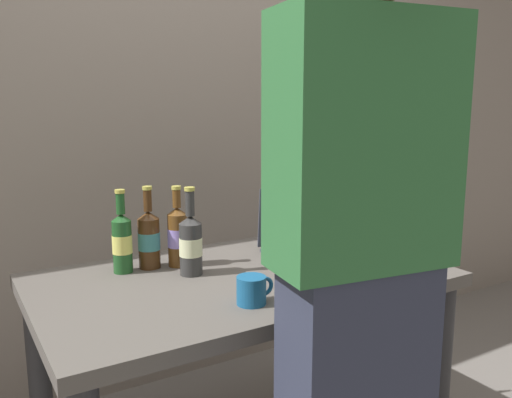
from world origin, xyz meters
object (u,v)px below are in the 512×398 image
Objects in this scene: person_figure at (359,283)px; laptop at (309,238)px; beer_bottle_green at (178,235)px; beer_bottle_dark at (122,241)px; beer_bottle_brown at (149,238)px; coffee_mug at (252,290)px; beer_bottle_amber at (191,243)px.

laptop is at bearing 61.17° from person_figure.
beer_bottle_green is at bearing 97.58° from person_figure.
beer_bottle_brown is (0.09, 0.00, -0.00)m from beer_bottle_dark.
laptop is 0.23× the size of person_figure.
laptop is at bearing -12.67° from beer_bottle_brown.
person_figure is at bearing -79.31° from coffee_mug.
coffee_mug is (0.04, -0.33, -0.07)m from beer_bottle_amber.
coffee_mug is (0.23, -0.47, -0.07)m from beer_bottle_dark.
person_figure is (-0.39, -0.71, 0.10)m from laptop.
coffee_mug is (0.04, -0.44, -0.07)m from beer_bottle_green.
person_figure is 0.39m from coffee_mug.
person_figure is at bearing -81.19° from beer_bottle_amber.
beer_bottle_green reaches higher than coffee_mug.
beer_bottle_green reaches higher than laptop.
beer_bottle_brown is at bearing 105.58° from coffee_mug.
beer_bottle_amber is 0.71m from person_figure.
coffee_mug is (0.13, -0.47, -0.07)m from beer_bottle_brown.
beer_bottle_amber reaches higher than coffee_mug.
beer_bottle_brown is (-0.09, 0.14, -0.00)m from beer_bottle_amber.
coffee_mug is (-0.07, 0.36, -0.12)m from person_figure.
beer_bottle_dark is 0.19m from beer_bottle_green.
beer_bottle_dark is 0.89m from person_figure.
beer_bottle_green is at bearing 168.36° from laptop.
person_figure is at bearing -70.56° from beer_bottle_dark.
beer_bottle_dark is at bearing 169.13° from laptop.
person_figure is (0.20, -0.84, 0.05)m from beer_bottle_brown.
coffee_mug is at bearing 100.69° from person_figure.
beer_bottle_amber is at bearing -56.78° from beer_bottle_brown.
beer_bottle_dark is 2.45× the size of coffee_mug.
laptop is 0.50m from beer_bottle_amber.
beer_bottle_dark is at bearing 115.60° from coffee_mug.
beer_bottle_green is 0.82m from person_figure.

